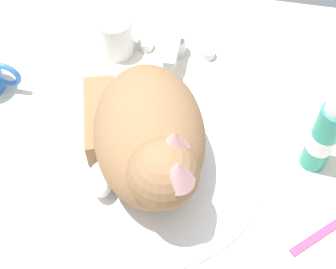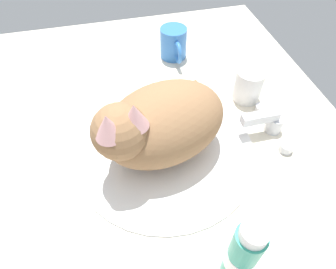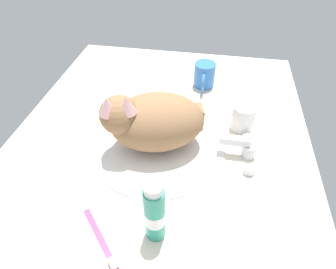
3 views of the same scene
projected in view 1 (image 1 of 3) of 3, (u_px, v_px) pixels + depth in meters
The scene contains 6 objects.
ground_plane at pixel (151, 166), 80.31cm from camera, with size 110.00×82.50×3.00cm, color silver.
sink_basin at pixel (151, 160), 78.66cm from camera, with size 36.41×36.41×0.93cm, color white.
faucet at pixel (175, 47), 89.24cm from camera, with size 14.42×9.75×5.77cm.
cat at pixel (148, 139), 71.22cm from camera, with size 24.42×27.96×17.46cm.
rinse_cup at pixel (115, 36), 89.00cm from camera, with size 6.43×6.43×7.60cm.
toothpaste_bottle at pixel (324, 136), 72.89cm from camera, with size 4.18×4.18×15.75cm.
Camera 1 is at (9.79, -38.46, 68.56)cm, focal length 52.85 mm.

